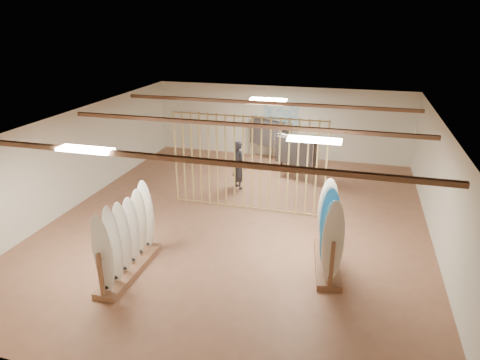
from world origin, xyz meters
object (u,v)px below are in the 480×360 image
(clothing_rack_b, at_px, (296,151))
(rack_left, at_px, (128,248))
(rack_right, at_px, (329,241))
(shopper_b, at_px, (288,144))
(shopper_a, at_px, (239,162))
(clothing_rack_a, at_px, (268,133))

(clothing_rack_b, bearing_deg, rack_left, -90.64)
(rack_left, distance_m, clothing_rack_b, 7.20)
(rack_right, distance_m, clothing_rack_b, 5.51)
(shopper_b, bearing_deg, shopper_a, -117.00)
(rack_left, xyz_separation_m, shopper_a, (1.00, 5.42, 0.30))
(clothing_rack_a, bearing_deg, shopper_a, -71.20)
(rack_left, relative_size, shopper_b, 1.11)
(shopper_a, bearing_deg, clothing_rack_a, -52.69)
(rack_left, xyz_separation_m, clothing_rack_a, (1.31, 8.53, 0.48))
(rack_right, height_order, shopper_b, shopper_b)
(rack_left, distance_m, clothing_rack_a, 8.64)
(rack_left, bearing_deg, clothing_rack_b, 67.84)
(clothing_rack_a, bearing_deg, shopper_b, -23.17)
(rack_right, relative_size, shopper_b, 1.03)
(clothing_rack_a, xyz_separation_m, clothing_rack_b, (1.35, -1.84, -0.06))
(rack_left, relative_size, clothing_rack_b, 1.41)
(rack_left, height_order, shopper_b, shopper_b)
(rack_left, bearing_deg, shopper_b, 72.81)
(clothing_rack_a, relative_size, clothing_rack_b, 1.06)
(rack_left, distance_m, shopper_b, 7.83)
(rack_left, distance_m, shopper_a, 5.52)
(rack_right, height_order, clothing_rack_b, rack_right)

